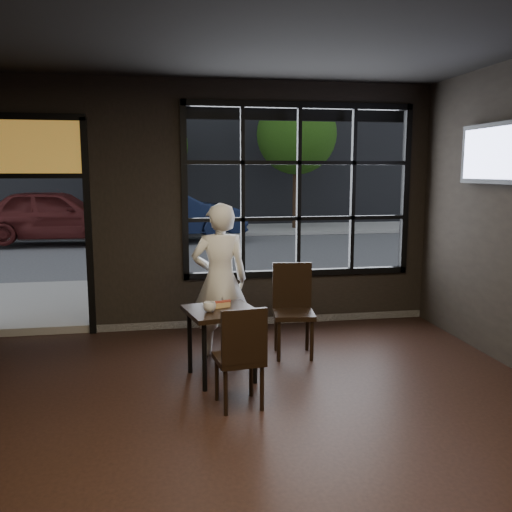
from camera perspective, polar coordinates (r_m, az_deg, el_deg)
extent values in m
cube|color=black|center=(4.10, -0.24, -21.35)|extent=(6.00, 7.00, 0.02)
cube|color=black|center=(7.22, 4.52, 6.86)|extent=(3.06, 0.12, 2.28)
cube|color=orange|center=(7.16, -22.44, 10.61)|extent=(1.20, 0.06, 0.70)
cube|color=#545456|center=(27.58, -8.66, 4.51)|extent=(60.00, 41.00, 0.04)
cube|color=#5B5956|center=(27.05, -9.00, 20.43)|extent=(28.00, 12.00, 15.00)
cube|color=black|center=(5.48, -3.65, -9.18)|extent=(0.79, 0.79, 0.71)
cube|color=black|center=(4.82, -1.83, -10.42)|extent=(0.45, 0.45, 0.92)
cube|color=black|center=(6.07, 3.99, -5.81)|extent=(0.50, 0.50, 1.03)
imported|color=silver|center=(6.04, -3.82, -2.55)|extent=(0.64, 0.43, 1.72)
imported|color=silver|center=(5.28, -4.92, -5.37)|extent=(0.17, 0.17, 0.10)
cube|color=black|center=(6.43, 23.69, 9.86)|extent=(0.13, 1.11, 0.65)
imported|color=#101933|center=(15.95, -9.36, 4.42)|extent=(4.63, 2.07, 1.48)
imported|color=#4E1816|center=(16.18, -20.33, 4.06)|extent=(4.41, 1.91, 1.48)
cylinder|color=#332114|center=(18.74, -10.76, 5.85)|extent=(0.20, 0.20, 2.20)
sphere|color=#264E11|center=(18.73, -10.92, 11.35)|extent=(2.40, 2.40, 2.40)
cylinder|color=#332114|center=(18.95, 4.22, 6.47)|extent=(0.23, 0.23, 2.51)
sphere|color=#2D6023|center=(18.97, 4.29, 12.66)|extent=(2.74, 2.74, 2.74)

